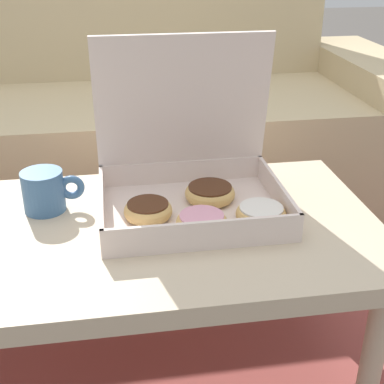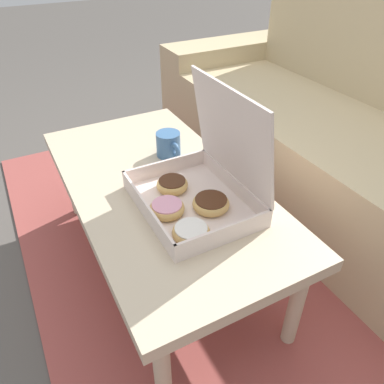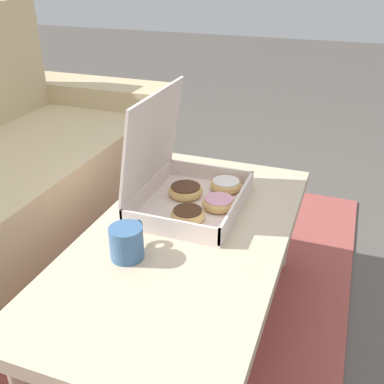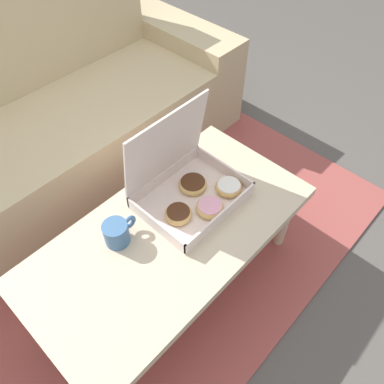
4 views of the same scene
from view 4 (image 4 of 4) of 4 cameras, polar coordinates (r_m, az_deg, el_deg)
ground_plane at (r=1.70m, az=-5.66°, el=-10.95°), size 12.00×12.00×0.00m
area_rug at (r=1.84m, az=-12.08°, el=-5.08°), size 2.21×1.79×0.01m
couch at (r=1.94m, az=-22.40°, el=8.32°), size 2.09×0.75×0.91m
coffee_table at (r=1.36m, az=-3.33°, el=-6.93°), size 1.06×0.54×0.39m
pastry_box at (r=1.37m, az=-0.08°, el=0.82°), size 0.38×0.30×0.35m
coffee_mug at (r=1.29m, az=-11.34°, el=-6.08°), size 0.13×0.09×0.09m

